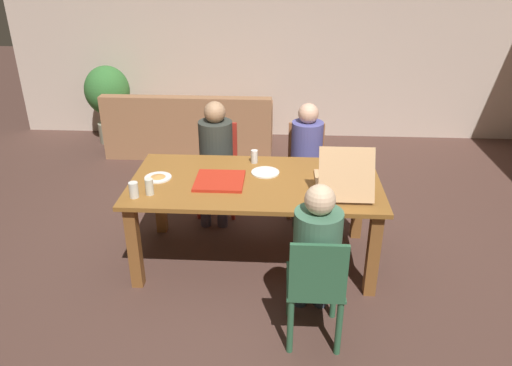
{
  "coord_description": "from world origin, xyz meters",
  "views": [
    {
      "loc": [
        0.21,
        -3.63,
        2.49
      ],
      "look_at": [
        0.0,
        0.1,
        0.69
      ],
      "focal_mm": 34.43,
      "sensor_mm": 36.0,
      "label": 1
    }
  ],
  "objects": [
    {
      "name": "pizza_box_0",
      "position": [
        -0.29,
        -0.05,
        0.78
      ],
      "size": [
        0.4,
        0.4,
        0.02
      ],
      "color": "red",
      "rests_on": "dining_table"
    },
    {
      "name": "plate_0",
      "position": [
        -0.81,
        -0.0,
        0.78
      ],
      "size": [
        0.22,
        0.22,
        0.03
      ],
      "color": "white",
      "rests_on": "dining_table"
    },
    {
      "name": "chair_1",
      "position": [
        -0.44,
        0.94,
        0.5
      ],
      "size": [
        0.41,
        0.39,
        0.91
      ],
      "color": "#B22B1F",
      "rests_on": "ground"
    },
    {
      "name": "ground_plane",
      "position": [
        0.0,
        0.0,
        0.0
      ],
      "size": [
        20.0,
        20.0,
        0.0
      ],
      "primitive_type": "plane",
      "color": "#4E342C"
    },
    {
      "name": "plate_1",
      "position": [
        0.08,
        0.15,
        0.77
      ],
      "size": [
        0.24,
        0.24,
        0.01
      ],
      "color": "white",
      "rests_on": "dining_table"
    },
    {
      "name": "person_0",
      "position": [
        0.46,
        -0.85,
        0.69
      ],
      "size": [
        0.32,
        0.52,
        1.18
      ],
      "color": "#33404F",
      "rests_on": "ground"
    },
    {
      "name": "drinking_glass_1",
      "position": [
        -0.8,
        -0.29,
        0.83
      ],
      "size": [
        0.06,
        0.06,
        0.13
      ],
      "primitive_type": "cylinder",
      "color": "silver",
      "rests_on": "dining_table"
    },
    {
      "name": "person_2",
      "position": [
        0.46,
        0.84,
        0.68
      ],
      "size": [
        0.31,
        0.52,
        1.16
      ],
      "color": "#3D4138",
      "rests_on": "ground"
    },
    {
      "name": "person_1",
      "position": [
        -0.44,
        0.8,
        0.69
      ],
      "size": [
        0.33,
        0.52,
        1.18
      ],
      "color": "#3F394C",
      "rests_on": "ground"
    },
    {
      "name": "drinking_glass_2",
      "position": [
        -0.03,
        0.37,
        0.82
      ],
      "size": [
        0.06,
        0.06,
        0.12
      ],
      "primitive_type": "cylinder",
      "color": "silver",
      "rests_on": "dining_table"
    },
    {
      "name": "potted_plant",
      "position": [
        -2.19,
        2.82,
        0.65
      ],
      "size": [
        0.6,
        0.6,
        1.07
      ],
      "color": "gray",
      "rests_on": "ground"
    },
    {
      "name": "pizza_box_1",
      "position": [
        0.7,
        -0.06,
        0.82
      ],
      "size": [
        0.41,
        0.61,
        0.39
      ],
      "color": "tan",
      "rests_on": "dining_table"
    },
    {
      "name": "couch",
      "position": [
        -1.0,
        2.48,
        0.3
      ],
      "size": [
        2.15,
        0.77,
        0.83
      ],
      "color": "#9D6B48",
      "rests_on": "ground"
    },
    {
      "name": "drinking_glass_0",
      "position": [
        -0.91,
        -0.35,
        0.83
      ],
      "size": [
        0.07,
        0.07,
        0.12
      ],
      "primitive_type": "cylinder",
      "color": "silver",
      "rests_on": "dining_table"
    },
    {
      "name": "dining_table",
      "position": [
        0.0,
        0.0,
        0.65
      ],
      "size": [
        2.05,
        1.05,
        0.77
      ],
      "color": "brown",
      "rests_on": "ground"
    },
    {
      "name": "back_wall",
      "position": [
        0.0,
        3.28,
        1.39
      ],
      "size": [
        7.22,
        0.12,
        2.79
      ],
      "primitive_type": "cube",
      "color": "beige",
      "rests_on": "ground"
    },
    {
      "name": "chair_2",
      "position": [
        0.46,
        0.98,
        0.48
      ],
      "size": [
        0.38,
        0.41,
        0.9
      ],
      "color": "#985B35",
      "rests_on": "ground"
    },
    {
      "name": "chair_0",
      "position": [
        0.46,
        -0.99,
        0.47
      ],
      "size": [
        0.38,
        0.43,
        0.88
      ],
      "color": "#2F6241",
      "rests_on": "ground"
    }
  ]
}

